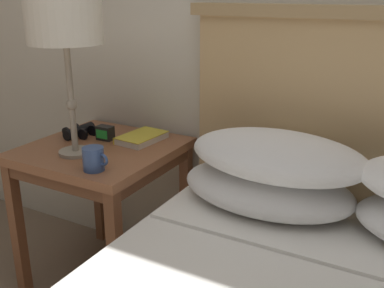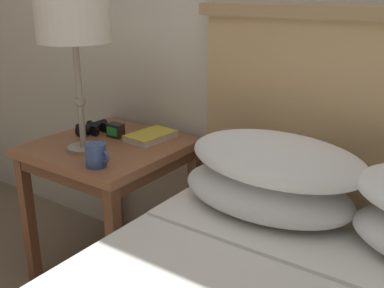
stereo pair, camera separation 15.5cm
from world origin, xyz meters
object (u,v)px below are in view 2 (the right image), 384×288
Objects in this scene: binoculars_pair at (92,128)px; coffee_mug at (97,155)px; book_on_nightstand at (150,136)px; alarm_clock at (116,130)px; table_lamp at (73,20)px; nightstand at (111,162)px.

coffee_mug is at bearing -40.87° from binoculars_pair.
book_on_nightstand is 0.16m from alarm_clock.
book_on_nightstand is at bearing 23.38° from alarm_clock.
table_lamp is 0.50m from coffee_mug.
nightstand is 9.06× the size of alarm_clock.
alarm_clock is (-0.14, -0.06, 0.02)m from book_on_nightstand.
binoculars_pair reaches higher than nightstand.
coffee_mug is at bearing -28.53° from table_lamp.
book_on_nightstand is at bearing 62.40° from table_lamp.
book_on_nightstand is at bearing 52.42° from nightstand.
coffee_mug reaches higher than book_on_nightstand.
table_lamp reaches higher than binoculars_pair.
nightstand is 6.16× the size of coffee_mug.
coffee_mug is (0.04, -0.35, 0.03)m from book_on_nightstand.
binoculars_pair is 2.28× the size of alarm_clock.
binoculars_pair is 0.42m from coffee_mug.
nightstand is 0.14m from alarm_clock.
nightstand is at bearing -63.55° from alarm_clock.
table_lamp is 5.96× the size of coffee_mug.
alarm_clock is (-0.19, 0.29, -0.01)m from coffee_mug.
nightstand is 0.21m from binoculars_pair.
binoculars_pair is (-0.28, -0.07, 0.01)m from book_on_nightstand.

